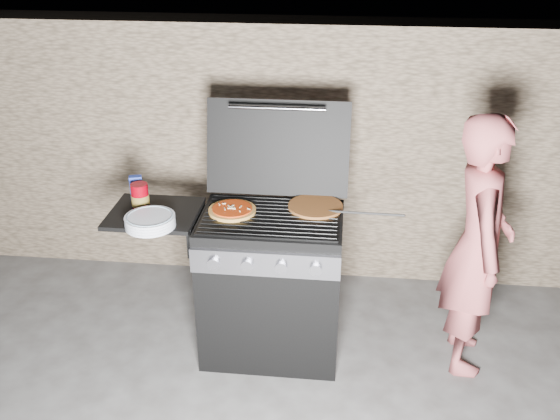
# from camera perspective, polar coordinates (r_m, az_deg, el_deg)

# --- Properties ---
(ground) EXTENTS (50.00, 50.00, 0.00)m
(ground) POSITION_cam_1_polar(r_m,az_deg,el_deg) (3.97, -0.73, -12.35)
(ground) COLOR #3B3835
(stone_wall) EXTENTS (8.00, 0.35, 1.80)m
(stone_wall) POSITION_cam_1_polar(r_m,az_deg,el_deg) (4.43, 0.84, 5.47)
(stone_wall) COLOR #87725B
(stone_wall) RESTS_ON ground
(gas_grill) EXTENTS (1.34, 0.79, 0.91)m
(gas_grill) POSITION_cam_1_polar(r_m,az_deg,el_deg) (3.73, -4.61, -6.59)
(gas_grill) COLOR black
(gas_grill) RESTS_ON ground
(pizza_topped) EXTENTS (0.28, 0.28, 0.03)m
(pizza_topped) POSITION_cam_1_polar(r_m,az_deg,el_deg) (3.52, -4.39, 0.04)
(pizza_topped) COLOR tan
(pizza_topped) RESTS_ON gas_grill
(pizza_plain) EXTENTS (0.34, 0.34, 0.02)m
(pizza_plain) POSITION_cam_1_polar(r_m,az_deg,el_deg) (3.56, 3.26, 0.34)
(pizza_plain) COLOR #B26F33
(pizza_plain) RESTS_ON gas_grill
(sauce_jar) EXTENTS (0.11, 0.11, 0.15)m
(sauce_jar) POSITION_cam_1_polar(r_m,az_deg,el_deg) (3.63, -12.68, 1.23)
(sauce_jar) COLOR #76000A
(sauce_jar) RESTS_ON gas_grill
(blue_carton) EXTENTS (0.08, 0.06, 0.16)m
(blue_carton) POSITION_cam_1_polar(r_m,az_deg,el_deg) (3.73, -12.99, 1.93)
(blue_carton) COLOR #213497
(blue_carton) RESTS_ON gas_grill
(plate_stack) EXTENTS (0.33, 0.33, 0.06)m
(plate_stack) POSITION_cam_1_polar(r_m,az_deg,el_deg) (3.43, -11.79, -1.01)
(plate_stack) COLOR silver
(plate_stack) RESTS_ON gas_grill
(person) EXTENTS (0.39, 0.57, 1.53)m
(person) POSITION_cam_1_polar(r_m,az_deg,el_deg) (3.63, 17.63, -3.18)
(person) COLOR #AE5052
(person) RESTS_ON ground
(tongs) EXTENTS (0.46, 0.20, 0.10)m
(tongs) POSITION_cam_1_polar(r_m,az_deg,el_deg) (3.43, 7.44, -0.20)
(tongs) COLOR #252525
(tongs) RESTS_ON gas_grill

